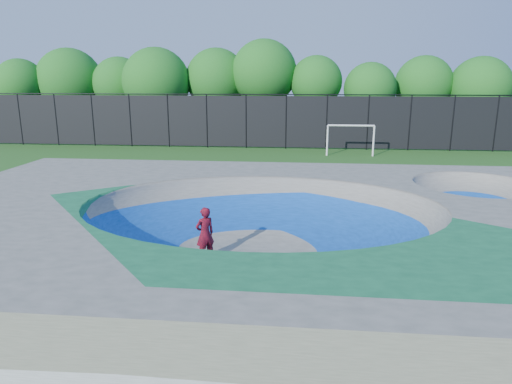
% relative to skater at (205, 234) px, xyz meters
% --- Properties ---
extents(ground, '(120.00, 120.00, 0.00)m').
position_rel_skater_xyz_m(ground, '(1.57, 0.97, -0.81)').
color(ground, '#205116').
rests_on(ground, ground).
extents(skate_deck, '(22.00, 14.00, 1.50)m').
position_rel_skater_xyz_m(skate_deck, '(1.57, 0.97, -0.06)').
color(skate_deck, gray).
rests_on(skate_deck, ground).
extents(skater, '(0.70, 0.67, 1.61)m').
position_rel_skater_xyz_m(skater, '(0.00, 0.00, 0.00)').
color(skater, '#B40E25').
rests_on(skater, ground).
extents(skateboard, '(0.72, 0.70, 0.05)m').
position_rel_skater_xyz_m(skateboard, '(0.00, 0.00, -0.78)').
color(skateboard, black).
rests_on(skateboard, ground).
extents(soccer_goal, '(3.22, 0.12, 2.13)m').
position_rel_skater_xyz_m(soccer_goal, '(6.06, 19.07, 0.67)').
color(soccer_goal, white).
rests_on(soccer_goal, ground).
extents(fence, '(48.09, 0.09, 4.04)m').
position_rel_skater_xyz_m(fence, '(1.57, 21.97, 1.29)').
color(fence, black).
rests_on(fence, ground).
extents(treeline, '(52.19, 7.62, 8.35)m').
position_rel_skater_xyz_m(treeline, '(-1.96, 27.18, 4.01)').
color(treeline, '#422A21').
rests_on(treeline, ground).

